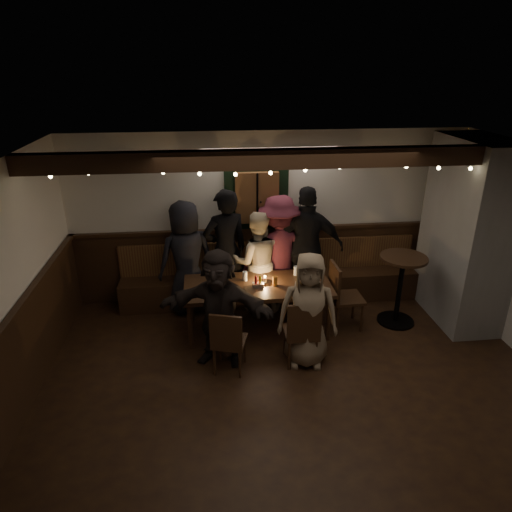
{
  "coord_description": "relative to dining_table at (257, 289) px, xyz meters",
  "views": [
    {
      "loc": [
        -0.92,
        -4.09,
        3.51
      ],
      "look_at": [
        -0.3,
        1.6,
        1.05
      ],
      "focal_mm": 32.0,
      "sensor_mm": 36.0,
      "label": 1
    }
  ],
  "objects": [
    {
      "name": "room",
      "position": [
        1.37,
        0.02,
        0.42
      ],
      "size": [
        6.02,
        5.01,
        2.62
      ],
      "color": "black",
      "rests_on": "ground"
    },
    {
      "name": "dining_table",
      "position": [
        0.0,
        0.0,
        0.0
      ],
      "size": [
        1.99,
        0.85,
        0.86
      ],
      "color": "#311C13",
      "rests_on": "ground"
    },
    {
      "name": "chair_near_left",
      "position": [
        -0.46,
        -0.92,
        -0.17
      ],
      "size": [
        0.47,
        0.47,
        0.85
      ],
      "color": "#311C13",
      "rests_on": "ground"
    },
    {
      "name": "chair_near_right",
      "position": [
        0.45,
        -0.86,
        -0.14
      ],
      "size": [
        0.42,
        0.42,
        0.91
      ],
      "color": "#311C13",
      "rests_on": "ground"
    },
    {
      "name": "chair_end",
      "position": [
        1.17,
        -0.03,
        -0.11
      ],
      "size": [
        0.45,
        0.45,
        0.96
      ],
      "color": "#311C13",
      "rests_on": "ground"
    },
    {
      "name": "high_top",
      "position": [
        2.03,
        -0.0,
        0.0
      ],
      "size": [
        0.65,
        0.65,
        1.03
      ],
      "color": "black",
      "rests_on": "ground"
    },
    {
      "name": "person_a",
      "position": [
        -0.97,
        0.7,
        0.2
      ],
      "size": [
        0.98,
        0.82,
        1.71
      ],
      "primitive_type": "imported",
      "rotation": [
        0.0,
        0.0,
        3.54
      ],
      "color": "black",
      "rests_on": "ground"
    },
    {
      "name": "person_b",
      "position": [
        -0.39,
        0.73,
        0.28
      ],
      "size": [
        0.78,
        0.63,
        1.86
      ],
      "primitive_type": "imported",
      "rotation": [
        0.0,
        0.0,
        3.44
      ],
      "color": "black",
      "rests_on": "ground"
    },
    {
      "name": "person_c",
      "position": [
        0.06,
        0.63,
        0.12
      ],
      "size": [
        0.78,
        0.62,
        1.55
      ],
      "primitive_type": "imported",
      "rotation": [
        0.0,
        0.0,
        3.09
      ],
      "color": "#C4B59B",
      "rests_on": "ground"
    },
    {
      "name": "person_d",
      "position": [
        0.41,
        0.75,
        0.22
      ],
      "size": [
        1.23,
        0.87,
        1.73
      ],
      "primitive_type": "imported",
      "rotation": [
        0.0,
        0.0,
        3.36
      ],
      "color": "#4F1D2B",
      "rests_on": "ground"
    },
    {
      "name": "person_e",
      "position": [
        0.82,
        0.69,
        0.28
      ],
      "size": [
        1.14,
        0.56,
        1.87
      ],
      "primitive_type": "imported",
      "rotation": [
        0.0,
        0.0,
        3.05
      ],
      "color": "black",
      "rests_on": "ground"
    },
    {
      "name": "person_f",
      "position": [
        -0.54,
        -0.65,
        0.1
      ],
      "size": [
        1.47,
        0.85,
        1.51
      ],
      "primitive_type": "imported",
      "rotation": [
        0.0,
        0.0,
        -0.31
      ],
      "color": "black",
      "rests_on": "ground"
    },
    {
      "name": "person_g",
      "position": [
        0.52,
        -0.81,
        0.09
      ],
      "size": [
        0.79,
        0.58,
        1.48
      ],
      "primitive_type": "imported",
      "rotation": [
        0.0,
        0.0,
        -0.17
      ],
      "color": "#7E6B55",
      "rests_on": "ground"
    }
  ]
}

